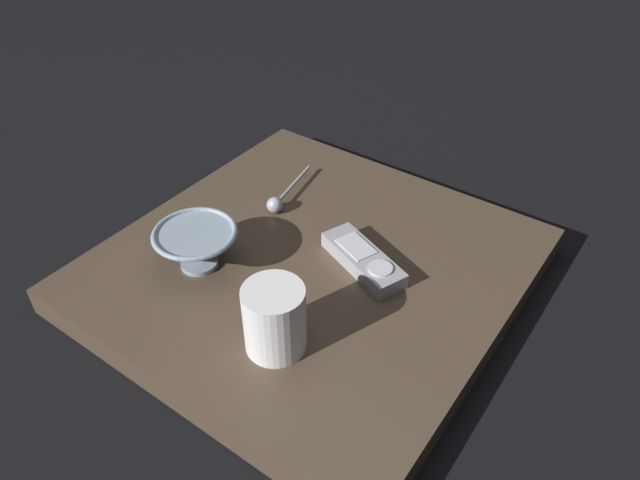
# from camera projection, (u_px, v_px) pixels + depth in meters

# --- Properties ---
(ground_plane) EXTENTS (6.00, 6.00, 0.00)m
(ground_plane) POSITION_uv_depth(u_px,v_px,m) (312.00, 280.00, 0.97)
(ground_plane) COLOR black
(table) EXTENTS (0.61, 0.60, 0.05)m
(table) POSITION_uv_depth(u_px,v_px,m) (312.00, 270.00, 0.95)
(table) COLOR #4C3D2D
(table) RESTS_ON ground
(cereal_bowl) EXTENTS (0.13, 0.13, 0.07)m
(cereal_bowl) POSITION_uv_depth(u_px,v_px,m) (197.00, 246.00, 0.90)
(cereal_bowl) COLOR #8C9EAD
(cereal_bowl) RESTS_ON table
(coffee_mug) EXTENTS (0.08, 0.08, 0.10)m
(coffee_mug) POSITION_uv_depth(u_px,v_px,m) (275.00, 319.00, 0.77)
(coffee_mug) COLOR white
(coffee_mug) RESTS_ON table
(teaspoon) EXTENTS (0.15, 0.04, 0.03)m
(teaspoon) POSITION_uv_depth(u_px,v_px,m) (278.00, 201.00, 1.03)
(teaspoon) COLOR #A3A5B2
(teaspoon) RESTS_ON table
(tv_remote_near) EXTENTS (0.11, 0.16, 0.03)m
(tv_remote_near) POSITION_uv_depth(u_px,v_px,m) (363.00, 260.00, 0.91)
(tv_remote_near) COLOR #9E9EA3
(tv_remote_near) RESTS_ON table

